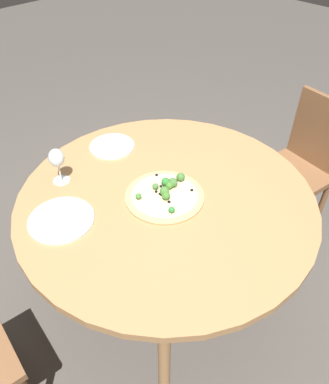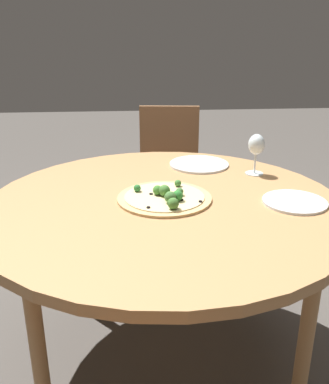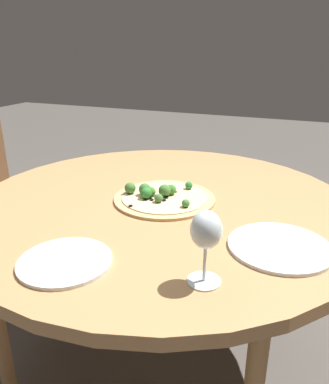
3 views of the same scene
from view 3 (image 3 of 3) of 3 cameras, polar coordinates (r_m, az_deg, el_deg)
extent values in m
plane|color=#4C4742|center=(1.76, -0.34, -24.17)|extent=(12.00, 12.00, 0.00)
cylinder|color=#A87A4C|center=(1.34, -0.40, -1.87)|extent=(1.36, 1.36, 0.04)
cylinder|color=#A87A4C|center=(1.80, 17.68, -9.80)|extent=(0.05, 0.05, 0.71)
cylinder|color=#A87A4C|center=(2.01, -6.88, -5.44)|extent=(0.05, 0.05, 0.71)
cube|color=brown|center=(2.08, -23.27, -3.88)|extent=(0.46, 0.46, 0.04)
cylinder|color=brown|center=(1.98, -23.31, -12.70)|extent=(0.04, 0.04, 0.41)
cylinder|color=brown|center=(2.15, -16.04, -8.80)|extent=(0.04, 0.04, 0.41)
cylinder|color=brown|center=(2.39, -21.68, -6.36)|extent=(0.04, 0.04, 0.41)
cylinder|color=tan|center=(1.33, 0.00, -1.00)|extent=(0.36, 0.36, 0.01)
cylinder|color=beige|center=(1.33, 0.00, -0.72)|extent=(0.31, 0.31, 0.00)
sphere|color=#427332|center=(1.32, 0.01, 0.23)|extent=(0.04, 0.04, 0.04)
sphere|color=#436E36|center=(1.27, -0.91, -0.93)|extent=(0.03, 0.03, 0.03)
sphere|color=#406D35|center=(1.33, -3.02, 0.42)|extent=(0.04, 0.04, 0.04)
sphere|color=#317336|center=(1.32, -2.61, 0.04)|extent=(0.03, 0.03, 0.03)
sphere|color=#3D752C|center=(1.34, 1.01, 0.38)|extent=(0.04, 0.04, 0.04)
sphere|color=#2D772F|center=(1.30, -2.80, -0.19)|extent=(0.04, 0.04, 0.04)
sphere|color=#3F6F2F|center=(1.35, -5.25, 0.61)|extent=(0.04, 0.04, 0.04)
sphere|color=#417735|center=(1.23, 3.26, -1.72)|extent=(0.03, 0.03, 0.03)
sphere|color=#407927|center=(1.32, -2.07, 0.07)|extent=(0.03, 0.03, 0.03)
sphere|color=#2F7835|center=(1.39, 3.74, 1.03)|extent=(0.03, 0.03, 0.03)
cylinder|color=black|center=(1.25, -5.20, -2.12)|extent=(0.01, 0.01, 0.00)
cylinder|color=black|center=(1.32, -1.27, -0.57)|extent=(0.01, 0.01, 0.00)
cylinder|color=black|center=(1.31, 0.25, -0.88)|extent=(0.01, 0.01, 0.00)
cylinder|color=black|center=(1.36, 1.59, 0.04)|extent=(0.01, 0.01, 0.00)
cylinder|color=black|center=(1.29, -1.96, -1.19)|extent=(0.01, 0.01, 0.00)
cylinder|color=black|center=(1.42, -3.09, 0.99)|extent=(0.01, 0.01, 0.00)
cylinder|color=black|center=(1.29, -0.07, -1.27)|extent=(0.01, 0.01, 0.00)
cylinder|color=black|center=(1.30, -2.23, -0.94)|extent=(0.01, 0.01, 0.00)
cylinder|color=black|center=(1.32, 0.35, -0.73)|extent=(0.01, 0.01, 0.00)
cylinder|color=black|center=(1.29, -2.97, -1.18)|extent=(0.01, 0.01, 0.00)
cylinder|color=silver|center=(0.90, 6.01, -13.33)|extent=(0.08, 0.08, 0.00)
cylinder|color=silver|center=(0.87, 6.13, -10.89)|extent=(0.01, 0.01, 0.09)
ellipsoid|color=silver|center=(0.83, 6.37, -5.74)|extent=(0.07, 0.07, 0.09)
cylinder|color=silver|center=(1.07, 17.14, -7.96)|extent=(0.28, 0.28, 0.01)
cylinder|color=silver|center=(0.99, -14.92, -10.19)|extent=(0.24, 0.24, 0.01)
camera|label=1|loc=(2.17, 39.76, 34.11)|focal=35.00mm
camera|label=2|loc=(2.33, -37.68, 19.71)|focal=40.00mm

